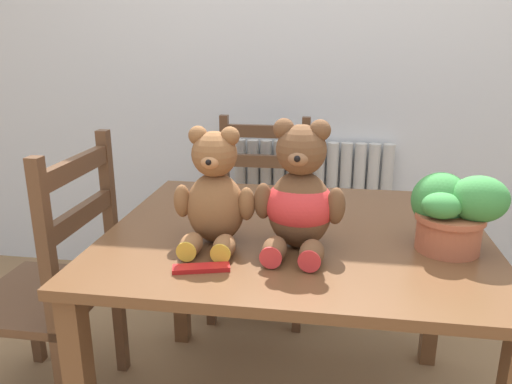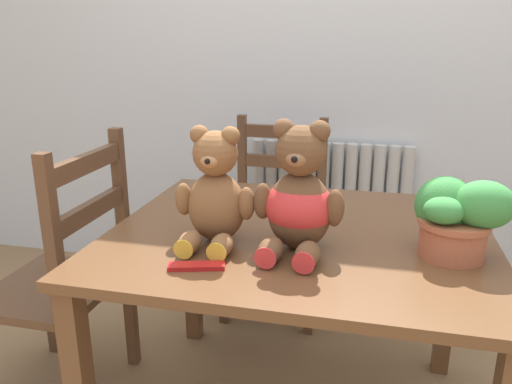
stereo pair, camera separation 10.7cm
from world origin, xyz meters
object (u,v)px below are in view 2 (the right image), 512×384
object	(u,v)px
wooden_chair_side	(64,279)
teddy_bear_left	(215,194)
chocolate_bar	(197,266)
teddy_bear_right	(299,200)
potted_plant	(457,216)
wooden_chair_behind	(276,219)

from	to	relation	value
wooden_chair_side	teddy_bear_left	distance (m)	0.74
wooden_chair_side	chocolate_bar	distance (m)	0.73
teddy_bear_left	teddy_bear_right	world-z (taller)	teddy_bear_right
teddy_bear_right	potted_plant	xyz separation A→B (m)	(0.42, 0.05, -0.03)
wooden_chair_side	teddy_bear_right	distance (m)	0.95
teddy_bear_left	wooden_chair_behind	bearing A→B (deg)	-90.27
teddy_bear_right	potted_plant	size ratio (longest dim) A/B	1.48
chocolate_bar	teddy_bear_left	bearing A→B (deg)	91.82
wooden_chair_side	teddy_bear_left	size ratio (longest dim) A/B	2.90
teddy_bear_left	potted_plant	world-z (taller)	teddy_bear_left
potted_plant	chocolate_bar	distance (m)	0.70
wooden_chair_side	chocolate_bar	size ratio (longest dim) A/B	6.73
wooden_chair_side	teddy_bear_right	xyz separation A→B (m)	(0.85, -0.11, 0.40)
potted_plant	chocolate_bar	xyz separation A→B (m)	(-0.65, -0.24, -0.11)
potted_plant	teddy_bear_right	bearing A→B (deg)	-173.13
wooden_chair_behind	teddy_bear_left	world-z (taller)	teddy_bear_left
wooden_chair_side	chocolate_bar	bearing A→B (deg)	-115.83
wooden_chair_behind	chocolate_bar	xyz separation A→B (m)	(0.01, -1.12, 0.27)
potted_plant	wooden_chair_side	bearing A→B (deg)	177.20
wooden_chair_behind	chocolate_bar	size ratio (longest dim) A/B	6.40
teddy_bear_left	chocolate_bar	world-z (taller)	teddy_bear_left
wooden_chair_behind	potted_plant	distance (m)	1.17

